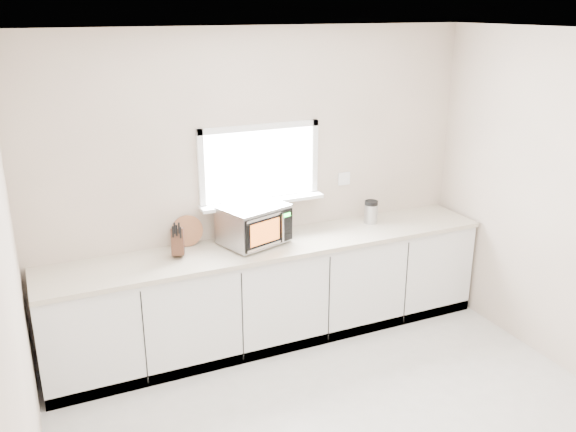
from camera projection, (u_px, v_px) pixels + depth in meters
back_wall at (259, 184)px, 5.34m from camera, size 4.00×0.17×2.70m
cabinets at (273, 293)px, 5.39m from camera, size 3.92×0.60×0.88m
countertop at (273, 245)px, 5.23m from camera, size 3.92×0.64×0.04m
microwave at (254, 224)px, 5.16m from camera, size 0.62×0.55×0.34m
knife_block at (178, 241)px, 4.92m from camera, size 0.15×0.23×0.30m
cutting_board at (187, 231)px, 5.13m from camera, size 0.27×0.06×0.27m
coffee_grinder at (371, 212)px, 5.68m from camera, size 0.13×0.13×0.22m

